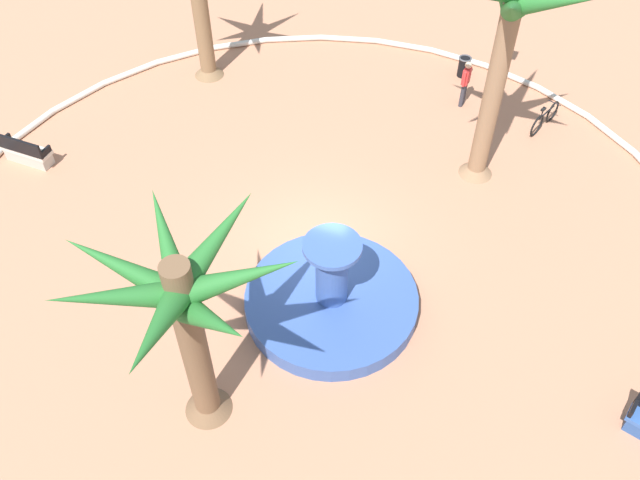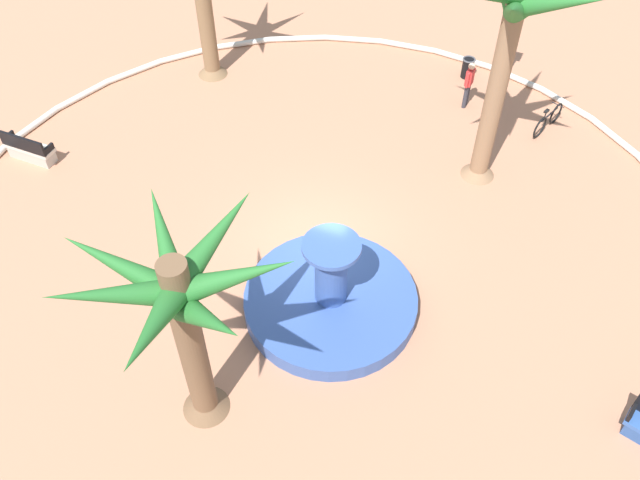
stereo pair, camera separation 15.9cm
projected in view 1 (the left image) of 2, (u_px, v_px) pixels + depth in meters
name	position (u px, v px, depth m)	size (l,w,h in m)	color
ground_plane	(316.00, 249.00, 18.20)	(80.00, 80.00, 0.00)	tan
plaza_curb	(316.00, 246.00, 18.13)	(21.44, 21.44, 0.20)	silver
fountain	(331.00, 299.00, 16.64)	(4.31, 4.31, 2.34)	#38569E
palm_tree_near_fountain	(183.00, 308.00, 12.25)	(4.33, 4.50, 5.18)	brown
palm_tree_by_curb	(508.00, 26.00, 16.70)	(4.44, 4.45, 6.66)	#8E6B4C
bench_east	(27.00, 153.00, 20.38)	(1.61, 0.53, 1.00)	beige
lamppost	(506.00, 25.00, 21.26)	(0.32, 0.32, 4.29)	black
trash_bin	(464.00, 66.00, 23.49)	(0.46, 0.46, 0.73)	black
bicycle_red_frame	(545.00, 118.00, 21.49)	(0.66, 1.65, 0.94)	black
person_cyclist_helmet	(465.00, 81.00, 21.94)	(0.23, 0.53, 1.64)	#33333D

